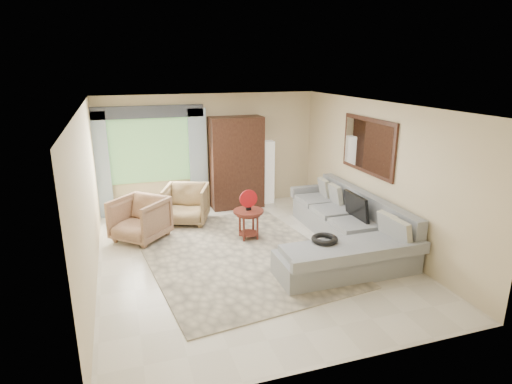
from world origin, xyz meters
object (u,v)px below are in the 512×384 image
object	(u,v)px
tv_screen	(356,207)
armoire	(236,163)
potted_plant	(122,207)
floor_lamp	(268,172)
sectional_sofa	(345,233)
armchair_right	(186,204)
armchair_left	(140,219)
coffee_table	(249,224)

from	to	relation	value
tv_screen	armoire	world-z (taller)	armoire
potted_plant	floor_lamp	xyz separation A→B (m)	(3.39, 0.10, 0.49)
sectional_sofa	floor_lamp	distance (m)	3.03
sectional_sofa	armchair_right	distance (m)	3.34
tv_screen	armchair_left	bearing A→B (deg)	159.36
sectional_sofa	potted_plant	xyz separation A→B (m)	(-3.82, 2.85, -0.02)
sectional_sofa	armchair_left	size ratio (longest dim) A/B	3.82
coffee_table	floor_lamp	bearing A→B (deg)	61.16
potted_plant	floor_lamp	bearing A→B (deg)	1.73
armchair_left	potted_plant	distance (m)	1.36
coffee_table	armoire	size ratio (longest dim) A/B	0.28
armchair_left	floor_lamp	size ratio (longest dim) A/B	0.60
armoire	sectional_sofa	bearing A→B (deg)	-66.94
armoire	armchair_left	bearing A→B (deg)	-149.27
armchair_left	potted_plant	world-z (taller)	armchair_left
sectional_sofa	armchair_left	distance (m)	3.84
armchair_left	potted_plant	bearing A→B (deg)	146.24
coffee_table	armoire	world-z (taller)	armoire
armchair_left	armoire	distance (m)	2.73
sectional_sofa	potted_plant	bearing A→B (deg)	143.22
armchair_left	armchair_right	distance (m)	1.17
tv_screen	coffee_table	distance (m)	2.03
coffee_table	tv_screen	bearing A→B (deg)	-24.04
sectional_sofa	armoire	bearing A→B (deg)	113.06
armchair_right	sectional_sofa	bearing A→B (deg)	-20.23
tv_screen	armchair_right	bearing A→B (deg)	143.65
coffee_table	armchair_right	xyz separation A→B (m)	(-0.98, 1.25, 0.10)
floor_lamp	armchair_right	bearing A→B (deg)	-159.60
potted_plant	armoire	size ratio (longest dim) A/B	0.25
armchair_right	floor_lamp	distance (m)	2.27
floor_lamp	coffee_table	bearing A→B (deg)	-118.84
sectional_sofa	tv_screen	distance (m)	0.52
sectional_sofa	armoire	xyz separation A→B (m)	(-1.23, 2.90, 0.77)
sectional_sofa	coffee_table	distance (m)	1.81
coffee_table	potted_plant	distance (m)	2.98
armchair_left	floor_lamp	distance (m)	3.41
tv_screen	armchair_right	world-z (taller)	tv_screen
armchair_left	floor_lamp	world-z (taller)	floor_lamp
potted_plant	armoire	distance (m)	2.70
armoire	potted_plant	bearing A→B (deg)	-179.06
tv_screen	armchair_left	size ratio (longest dim) A/B	0.82
tv_screen	floor_lamp	distance (m)	2.93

